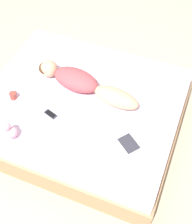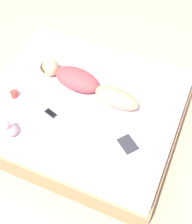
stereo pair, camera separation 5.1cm
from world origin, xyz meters
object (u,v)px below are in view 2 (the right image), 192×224
(person, at_px, (83,82))
(coffee_mug, at_px, (14,94))
(cell_phone, at_px, (51,113))
(open_magazine, at_px, (118,149))

(person, xyz_separation_m, coffee_mug, (-0.42, 0.65, -0.05))
(coffee_mug, height_order, cell_phone, coffee_mug)
(coffee_mug, relative_size, cell_phone, 0.65)
(person, bearing_deg, open_magazine, -125.11)
(open_magazine, relative_size, coffee_mug, 5.05)
(person, relative_size, coffee_mug, 11.86)
(person, bearing_deg, cell_phone, 167.81)
(person, distance_m, cell_phone, 0.51)
(open_magazine, height_order, cell_phone, same)
(open_magazine, height_order, coffee_mug, coffee_mug)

